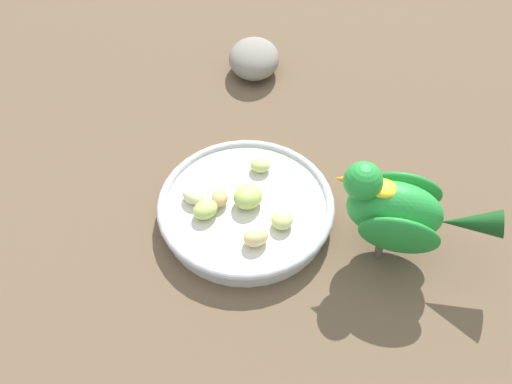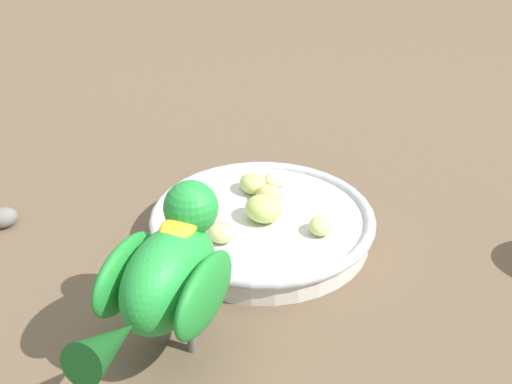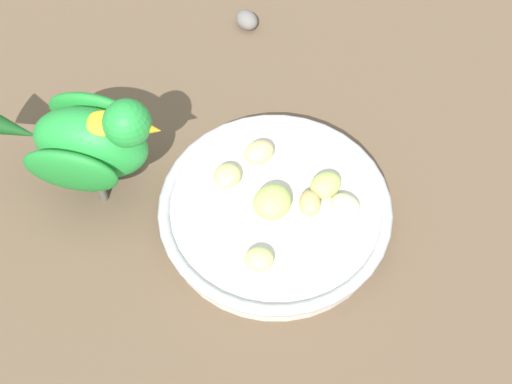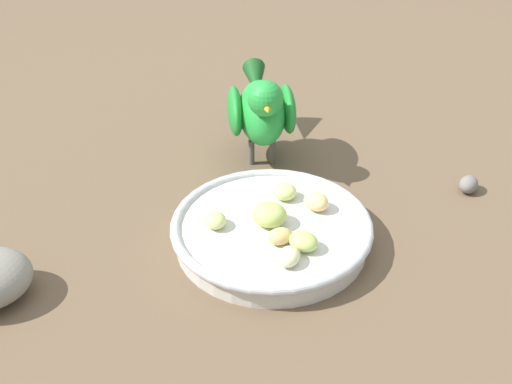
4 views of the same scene
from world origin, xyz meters
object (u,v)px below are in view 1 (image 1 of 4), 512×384
(apple_piece_2, at_px, (282,220))
(apple_piece_4, at_px, (193,196))
(parrot, at_px, (398,209))
(apple_piece_0, at_px, (256,237))
(apple_piece_5, at_px, (220,198))
(feeding_bowl, at_px, (246,208))
(apple_piece_3, at_px, (205,210))
(rock_large, at_px, (254,59))
(apple_piece_1, at_px, (248,196))
(apple_piece_6, at_px, (260,165))

(apple_piece_2, bearing_deg, apple_piece_4, -10.64)
(apple_piece_4, height_order, parrot, parrot)
(apple_piece_0, distance_m, apple_piece_5, 0.08)
(feeding_bowl, xyz_separation_m, apple_piece_3, (0.05, 0.02, 0.02))
(apple_piece_4, bearing_deg, rock_large, -95.83)
(feeding_bowl, height_order, apple_piece_2, apple_piece_2)
(apple_piece_1, xyz_separation_m, rock_large, (0.04, -0.30, -0.01))
(apple_piece_0, height_order, apple_piece_4, apple_piece_0)
(apple_piece_0, bearing_deg, apple_piece_3, -25.08)
(parrot, bearing_deg, apple_piece_2, 6.35)
(apple_piece_5, bearing_deg, parrot, 174.30)
(apple_piece_5, bearing_deg, apple_piece_1, -172.84)
(apple_piece_0, distance_m, apple_piece_6, 0.12)
(apple_piece_1, relative_size, apple_piece_6, 1.44)
(rock_large, bearing_deg, apple_piece_4, 84.17)
(feeding_bowl, relative_size, apple_piece_6, 8.33)
(feeding_bowl, height_order, apple_piece_6, apple_piece_6)
(apple_piece_4, bearing_deg, parrot, 175.45)
(feeding_bowl, bearing_deg, apple_piece_3, 27.62)
(apple_piece_0, xyz_separation_m, apple_piece_5, (0.05, -0.05, -0.00))
(apple_piece_1, relative_size, rock_large, 0.41)
(apple_piece_3, bearing_deg, apple_piece_5, -122.43)
(parrot, bearing_deg, apple_piece_5, -0.29)
(apple_piece_0, relative_size, apple_piece_4, 1.04)
(apple_piece_2, xyz_separation_m, rock_large, (0.09, -0.33, -0.01))
(apple_piece_3, relative_size, apple_piece_5, 1.19)
(apple_piece_1, distance_m, apple_piece_5, 0.04)
(apple_piece_4, bearing_deg, apple_piece_2, 169.36)
(feeding_bowl, xyz_separation_m, apple_piece_6, (-0.01, -0.06, 0.02))
(apple_piece_3, xyz_separation_m, apple_piece_5, (-0.01, -0.02, -0.00))
(apple_piece_1, distance_m, apple_piece_4, 0.07)
(apple_piece_6, bearing_deg, apple_piece_4, 40.78)
(apple_piece_6, relative_size, parrot, 0.14)
(apple_piece_2, xyz_separation_m, parrot, (-0.13, -0.00, 0.04))
(apple_piece_2, height_order, apple_piece_5, same)
(apple_piece_3, relative_size, parrot, 0.17)
(feeding_bowl, relative_size, apple_piece_0, 7.33)
(feeding_bowl, xyz_separation_m, rock_large, (0.04, -0.30, 0.01))
(apple_piece_1, bearing_deg, apple_piece_3, 28.13)
(apple_piece_0, height_order, apple_piece_2, apple_piece_0)
(apple_piece_1, distance_m, apple_piece_3, 0.06)
(apple_piece_6, distance_m, rock_large, 0.25)
(feeding_bowl, height_order, apple_piece_0, apple_piece_0)
(feeding_bowl, xyz_separation_m, apple_piece_1, (-0.00, -0.00, 0.02))
(apple_piece_5, distance_m, apple_piece_6, 0.08)
(apple_piece_2, xyz_separation_m, apple_piece_3, (0.10, -0.00, 0.00))
(apple_piece_5, distance_m, parrot, 0.22)
(apple_piece_6, bearing_deg, apple_piece_0, 95.70)
(apple_piece_5, height_order, rock_large, rock_large)
(apple_piece_4, bearing_deg, apple_piece_0, 149.31)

